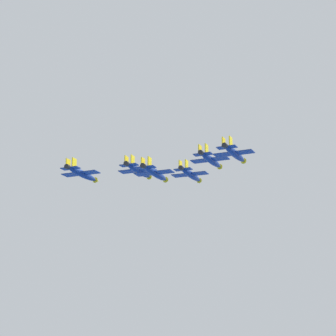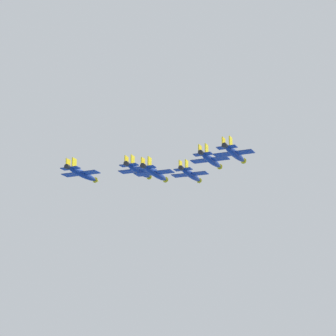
% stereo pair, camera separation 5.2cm
% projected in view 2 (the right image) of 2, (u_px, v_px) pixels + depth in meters
% --- Properties ---
extents(jet_lead, '(18.23, 11.35, 3.84)m').
position_uv_depth(jet_lead, '(191.00, 174.00, 221.06)').
color(jet_lead, navy).
extents(jet_left_wingman, '(18.22, 11.32, 3.83)m').
position_uv_depth(jet_left_wingman, '(139.00, 170.00, 213.32)').
color(jet_left_wingman, navy).
extents(jet_right_wingman, '(17.87, 11.07, 3.76)m').
position_uv_depth(jet_right_wingman, '(211.00, 160.00, 205.00)').
color(jet_right_wingman, navy).
extents(jet_left_outer, '(18.05, 11.17, 3.79)m').
position_uv_depth(jet_left_outer, '(82.00, 174.00, 205.00)').
color(jet_left_outer, navy).
extents(jet_right_outer, '(17.37, 10.74, 3.65)m').
position_uv_depth(jet_right_outer, '(235.00, 153.00, 188.16)').
color(jet_right_outer, navy).
extents(jet_slot_rear, '(17.68, 11.01, 3.72)m').
position_uv_depth(jet_slot_rear, '(155.00, 173.00, 195.89)').
color(jet_slot_rear, navy).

